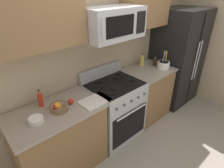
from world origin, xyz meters
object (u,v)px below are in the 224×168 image
object	(u,v)px
range_oven	(114,109)
apple_loose	(71,101)
microwave	(113,23)
bottle_hot_sauce	(40,99)
fruit_basket	(58,107)
refrigerator	(177,58)
prep_bowl	(36,120)
bottle_soy	(155,61)
cutting_board	(95,101)
bottle_oil	(142,60)
utensil_crock	(164,65)

from	to	relation	value
range_oven	apple_loose	distance (m)	0.86
microwave	bottle_hot_sauce	size ratio (longest dim) A/B	3.60
fruit_basket	microwave	bearing A→B (deg)	3.65
refrigerator	prep_bowl	size ratio (longest dim) A/B	11.86
fruit_basket	bottle_hot_sauce	distance (m)	0.25
fruit_basket	apple_loose	bearing A→B (deg)	7.25
refrigerator	prep_bowl	world-z (taller)	refrigerator
fruit_basket	prep_bowl	size ratio (longest dim) A/B	1.39
apple_loose	bottle_soy	distance (m)	1.71
refrigerator	cutting_board	size ratio (longest dim) A/B	5.00
refrigerator	cutting_board	distance (m)	2.13
microwave	prep_bowl	distance (m)	1.42
fruit_basket	prep_bowl	xyz separation A→B (m)	(-0.27, -0.03, -0.01)
cutting_board	bottle_hot_sauce	xyz separation A→B (m)	(-0.52, 0.35, 0.09)
refrigerator	bottle_oil	size ratio (longest dim) A/B	8.10
prep_bowl	utensil_crock	bearing A→B (deg)	-2.09
bottle_soy	bottle_oil	world-z (taller)	bottle_oil
microwave	cutting_board	xyz separation A→B (m)	(-0.47, -0.19, -0.83)
microwave	range_oven	bearing A→B (deg)	-89.99
range_oven	microwave	distance (m)	1.28
bottle_hot_sauce	prep_bowl	world-z (taller)	bottle_hot_sauce
bottle_hot_sauce	bottle_oil	distance (m)	1.81
microwave	fruit_basket	world-z (taller)	microwave
fruit_basket	bottle_oil	world-z (taller)	bottle_oil
apple_loose	bottle_hot_sauce	distance (m)	0.34
microwave	refrigerator	bearing A→B (deg)	-1.59
microwave	bottle_soy	world-z (taller)	microwave
refrigerator	fruit_basket	distance (m)	2.54
bottle_hot_sauce	prep_bowl	xyz separation A→B (m)	(-0.16, -0.24, -0.07)
fruit_basket	bottle_oil	size ratio (longest dim) A/B	0.95
refrigerator	bottle_soy	world-z (taller)	refrigerator
refrigerator	bottle_hot_sauce	xyz separation A→B (m)	(-2.64, 0.21, 0.10)
microwave	utensil_crock	distance (m)	1.28
refrigerator	apple_loose	size ratio (longest dim) A/B	25.09
cutting_board	bottle_soy	bearing A→B (deg)	7.57
bottle_oil	microwave	bearing A→B (deg)	-169.62
bottle_soy	prep_bowl	size ratio (longest dim) A/B	1.21
range_oven	fruit_basket	bearing A→B (deg)	-178.18
range_oven	bottle_hot_sauce	distance (m)	1.14
fruit_basket	refrigerator	bearing A→B (deg)	0.25
range_oven	bottle_oil	distance (m)	1.00
cutting_board	bottle_soy	size ratio (longest dim) A/B	1.96
microwave	prep_bowl	size ratio (longest dim) A/B	5.15
apple_loose	bottle_oil	xyz separation A→B (m)	(1.54, 0.19, 0.07)
bottle_hot_sauce	prep_bowl	size ratio (longest dim) A/B	1.43
bottle_oil	utensil_crock	bearing A→B (deg)	-59.21
utensil_crock	fruit_basket	bearing A→B (deg)	176.78
utensil_crock	microwave	bearing A→B (deg)	170.79
bottle_hot_sauce	microwave	bearing A→B (deg)	-9.17
fruit_basket	range_oven	bearing A→B (deg)	1.82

